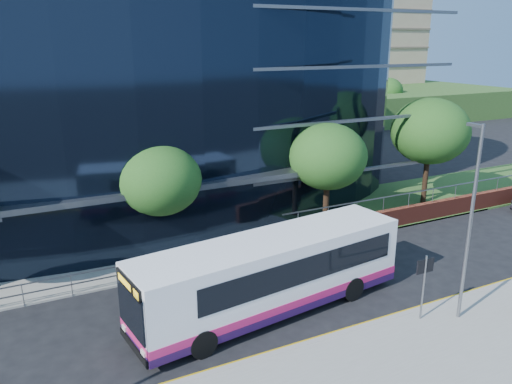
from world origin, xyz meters
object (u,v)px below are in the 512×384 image
street_sign (425,274)px  tree_far_b (160,180)px  city_bus (274,273)px  tree_far_c (328,157)px  tree_dist_e (300,95)px  streetlight_east (470,219)px  tree_far_d (430,131)px  tree_dist_f (388,91)px

street_sign → tree_far_b: 13.54m
street_sign → city_bus: 6.08m
tree_far_c → city_bus: tree_far_c is taller
tree_far_c → tree_dist_e: bearing=61.3°
streetlight_east → city_bus: size_ratio=0.64×
tree_far_b → city_bus: size_ratio=0.49×
street_sign → tree_dist_e: bearing=64.9°
tree_dist_e → tree_far_d: bearing=-104.9°
tree_far_b → streetlight_east: (9.00, -11.67, 0.23)m
street_sign → tree_far_d: tree_far_d is taller
tree_dist_f → city_bus: bearing=-135.3°
streetlight_east → tree_far_c: bearing=84.9°
street_sign → tree_far_d: (11.50, 11.59, 3.04)m
tree_far_d → city_bus: size_ratio=0.60×
street_sign → tree_far_b: tree_far_b is taller
tree_far_d → tree_dist_e: tree_far_d is taller
tree_dist_f → street_sign: bearing=-129.2°
tree_far_b → tree_dist_f: (43.00, 32.50, 0.00)m
streetlight_east → tree_far_d: bearing=50.6°
tree_far_c → tree_far_d: 9.08m
tree_far_b → city_bus: bearing=-71.4°
street_sign → tree_far_b: size_ratio=0.46×
tree_dist_f → city_bus: 56.99m
tree_far_c → city_bus: bearing=-136.5°
tree_far_b → street_sign: bearing=-55.9°
city_bus → tree_dist_f: bearing=37.3°
tree_far_b → tree_dist_e: tree_dist_e is taller
tree_dist_f → city_bus: tree_dist_f is taller
streetlight_east → tree_dist_e: bearing=66.9°
tree_far_b → tree_dist_f: 53.90m
tree_dist_e → tree_dist_f: size_ratio=1.08×
street_sign → tree_dist_f: bearing=50.8°
tree_far_b → tree_far_c: bearing=-2.9°
city_bus → streetlight_east: bearing=-39.9°
streetlight_east → street_sign: bearing=158.6°
tree_far_b → city_bus: 8.36m
tree_far_c → tree_far_d: (9.00, 1.00, 0.65)m
tree_far_b → tree_far_c: 10.02m
city_bus → tree_far_d: bearing=18.7°
streetlight_east → tree_dist_f: bearing=52.4°
tree_far_c → tree_dist_e: same height
tree_far_b → tree_dist_e: (27.00, 30.50, 0.33)m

